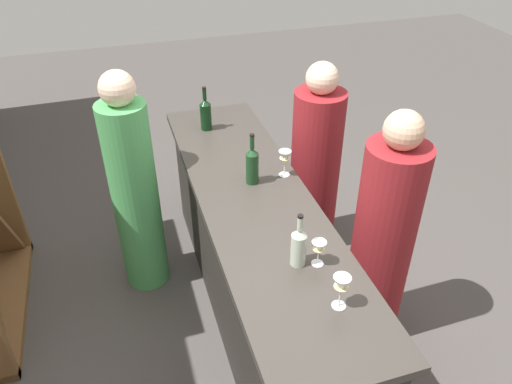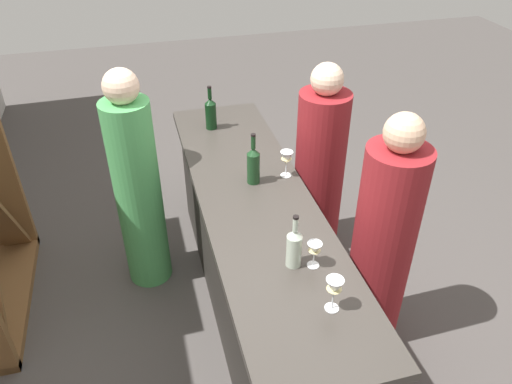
{
  "view_description": "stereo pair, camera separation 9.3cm",
  "coord_description": "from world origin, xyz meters",
  "px_view_note": "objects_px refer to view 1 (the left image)",
  "views": [
    {
      "loc": [
        -2.24,
        0.69,
        2.62
      ],
      "look_at": [
        0.0,
        0.0,
        1.0
      ],
      "focal_mm": 34.76,
      "sensor_mm": 36.0,
      "label": 1
    },
    {
      "loc": [
        -2.26,
        0.6,
        2.62
      ],
      "look_at": [
        0.0,
        0.0,
        1.0
      ],
      "focal_mm": 34.76,
      "sensor_mm": 36.0,
      "label": 2
    }
  ],
  "objects_px": {
    "wine_bottle_center_dark_green": "(206,114)",
    "person_center_guest": "(383,242)",
    "wine_glass_near_center": "(319,248)",
    "wine_glass_near_right": "(341,286)",
    "wine_glass_near_left": "(285,159)",
    "wine_bottle_leftmost_clear_pale": "(299,246)",
    "person_right_guest": "(135,193)",
    "person_left_guest": "(315,167)",
    "wine_bottle_second_left_olive_green": "(252,165)"
  },
  "relations": [
    {
      "from": "wine_bottle_center_dark_green",
      "to": "person_center_guest",
      "type": "relative_size",
      "value": 0.21
    },
    {
      "from": "wine_bottle_center_dark_green",
      "to": "wine_glass_near_center",
      "type": "relative_size",
      "value": 2.29
    },
    {
      "from": "wine_bottle_center_dark_green",
      "to": "wine_glass_near_right",
      "type": "relative_size",
      "value": 1.83
    },
    {
      "from": "wine_glass_near_left",
      "to": "person_center_guest",
      "type": "height_order",
      "value": "person_center_guest"
    },
    {
      "from": "wine_bottle_center_dark_green",
      "to": "person_center_guest",
      "type": "xyz_separation_m",
      "value": [
        -1.28,
        -0.76,
        -0.35
      ]
    },
    {
      "from": "wine_glass_near_right",
      "to": "person_center_guest",
      "type": "distance_m",
      "value": 0.86
    },
    {
      "from": "wine_bottle_leftmost_clear_pale",
      "to": "wine_bottle_center_dark_green",
      "type": "height_order",
      "value": "wine_bottle_center_dark_green"
    },
    {
      "from": "person_right_guest",
      "to": "person_center_guest",
      "type": "bearing_deg",
      "value": -48.59
    },
    {
      "from": "person_left_guest",
      "to": "person_right_guest",
      "type": "distance_m",
      "value": 1.32
    },
    {
      "from": "wine_glass_near_right",
      "to": "person_right_guest",
      "type": "xyz_separation_m",
      "value": [
        1.45,
        0.78,
        -0.32
      ]
    },
    {
      "from": "wine_bottle_leftmost_clear_pale",
      "to": "wine_bottle_second_left_olive_green",
      "type": "height_order",
      "value": "wine_bottle_second_left_olive_green"
    },
    {
      "from": "wine_glass_near_right",
      "to": "person_right_guest",
      "type": "height_order",
      "value": "person_right_guest"
    },
    {
      "from": "wine_bottle_leftmost_clear_pale",
      "to": "person_left_guest",
      "type": "relative_size",
      "value": 0.2
    },
    {
      "from": "wine_glass_near_right",
      "to": "person_center_guest",
      "type": "height_order",
      "value": "person_center_guest"
    },
    {
      "from": "wine_bottle_second_left_olive_green",
      "to": "wine_glass_near_center",
      "type": "bearing_deg",
      "value": -173.14
    },
    {
      "from": "person_center_guest",
      "to": "person_right_guest",
      "type": "bearing_deg",
      "value": -37.85
    },
    {
      "from": "wine_bottle_second_left_olive_green",
      "to": "person_right_guest",
      "type": "height_order",
      "value": "person_right_guest"
    },
    {
      "from": "wine_bottle_leftmost_clear_pale",
      "to": "person_center_guest",
      "type": "height_order",
      "value": "person_center_guest"
    },
    {
      "from": "person_left_guest",
      "to": "wine_bottle_center_dark_green",
      "type": "bearing_deg",
      "value": -21.01
    },
    {
      "from": "wine_glass_near_left",
      "to": "wine_glass_near_right",
      "type": "height_order",
      "value": "wine_glass_near_right"
    },
    {
      "from": "wine_bottle_center_dark_green",
      "to": "person_right_guest",
      "type": "distance_m",
      "value": 0.77
    },
    {
      "from": "wine_glass_near_left",
      "to": "wine_glass_near_center",
      "type": "distance_m",
      "value": 0.82
    },
    {
      "from": "wine_glass_near_right",
      "to": "person_center_guest",
      "type": "xyz_separation_m",
      "value": [
        0.56,
        -0.56,
        -0.35
      ]
    },
    {
      "from": "wine_bottle_second_left_olive_green",
      "to": "wine_glass_near_center",
      "type": "distance_m",
      "value": 0.8
    },
    {
      "from": "wine_bottle_second_left_olive_green",
      "to": "person_center_guest",
      "type": "height_order",
      "value": "person_center_guest"
    },
    {
      "from": "wine_glass_near_center",
      "to": "wine_glass_near_right",
      "type": "xyz_separation_m",
      "value": [
        -0.28,
        0.02,
        0.02
      ]
    },
    {
      "from": "wine_bottle_second_left_olive_green",
      "to": "wine_bottle_center_dark_green",
      "type": "height_order",
      "value": "wine_bottle_second_left_olive_green"
    },
    {
      "from": "wine_bottle_second_left_olive_green",
      "to": "wine_bottle_center_dark_green",
      "type": "relative_size",
      "value": 1.02
    },
    {
      "from": "wine_glass_near_left",
      "to": "wine_glass_near_center",
      "type": "height_order",
      "value": "wine_glass_near_left"
    },
    {
      "from": "person_left_guest",
      "to": "person_center_guest",
      "type": "bearing_deg",
      "value": 95.2
    },
    {
      "from": "wine_bottle_center_dark_green",
      "to": "person_right_guest",
      "type": "bearing_deg",
      "value": 123.58
    },
    {
      "from": "wine_bottle_leftmost_clear_pale",
      "to": "person_center_guest",
      "type": "distance_m",
      "value": 0.76
    },
    {
      "from": "wine_bottle_leftmost_clear_pale",
      "to": "wine_bottle_center_dark_green",
      "type": "relative_size",
      "value": 0.92
    },
    {
      "from": "wine_glass_near_left",
      "to": "person_right_guest",
      "type": "height_order",
      "value": "person_right_guest"
    },
    {
      "from": "wine_bottle_second_left_olive_green",
      "to": "wine_glass_near_left",
      "type": "distance_m",
      "value": 0.21
    },
    {
      "from": "person_center_guest",
      "to": "person_right_guest",
      "type": "distance_m",
      "value": 1.61
    },
    {
      "from": "wine_glass_near_center",
      "to": "person_left_guest",
      "type": "relative_size",
      "value": 0.09
    },
    {
      "from": "wine_bottle_leftmost_clear_pale",
      "to": "wine_glass_near_right",
      "type": "bearing_deg",
      "value": -166.63
    },
    {
      "from": "wine_bottle_leftmost_clear_pale",
      "to": "person_center_guest",
      "type": "relative_size",
      "value": 0.19
    },
    {
      "from": "wine_bottle_leftmost_clear_pale",
      "to": "wine_glass_near_center",
      "type": "xyz_separation_m",
      "value": [
        -0.03,
        -0.09,
        -0.01
      ]
    },
    {
      "from": "wine_glass_near_center",
      "to": "person_right_guest",
      "type": "bearing_deg",
      "value": 34.05
    },
    {
      "from": "person_left_guest",
      "to": "wine_bottle_leftmost_clear_pale",
      "type": "bearing_deg",
      "value": 66.31
    },
    {
      "from": "wine_bottle_second_left_olive_green",
      "to": "person_left_guest",
      "type": "height_order",
      "value": "person_left_guest"
    },
    {
      "from": "person_left_guest",
      "to": "wine_glass_near_right",
      "type": "bearing_deg",
      "value": 73.88
    },
    {
      "from": "wine_glass_near_left",
      "to": "person_center_guest",
      "type": "distance_m",
      "value": 0.76
    },
    {
      "from": "wine_bottle_leftmost_clear_pale",
      "to": "wine_bottle_second_left_olive_green",
      "type": "distance_m",
      "value": 0.76
    },
    {
      "from": "wine_bottle_second_left_olive_green",
      "to": "person_right_guest",
      "type": "distance_m",
      "value": 0.86
    },
    {
      "from": "wine_glass_near_center",
      "to": "person_right_guest",
      "type": "height_order",
      "value": "person_right_guest"
    },
    {
      "from": "wine_bottle_second_left_olive_green",
      "to": "person_left_guest",
      "type": "bearing_deg",
      "value": -54.97
    },
    {
      "from": "wine_glass_near_right",
      "to": "person_left_guest",
      "type": "distance_m",
      "value": 1.64
    }
  ]
}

